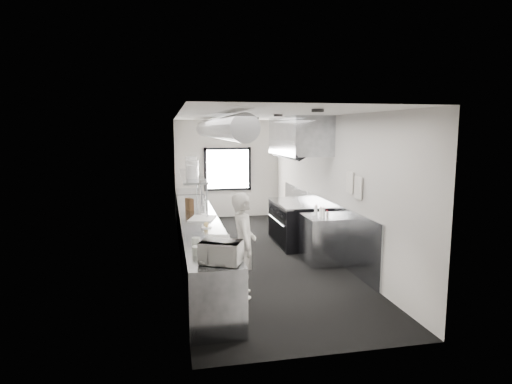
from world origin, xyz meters
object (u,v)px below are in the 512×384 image
bottle_station (321,239)px  microwave (221,252)px  far_work_table (190,208)px  plate_stack_d (191,165)px  cutting_board (202,218)px  squeeze_bottle_c (321,212)px  plate_stack_a (192,172)px  range (295,223)px  small_plate (206,227)px  squeeze_bottle_e (316,210)px  plate_stack_b (192,169)px  line_cook (244,245)px  knife_block (189,204)px  exhaust_hood (299,136)px  squeeze_bottle_b (323,213)px  deli_tub_b (196,241)px  squeeze_bottle_a (327,216)px  squeeze_bottle_d (316,210)px  pass_shelf (192,176)px  prep_counter (200,243)px  plate_stack_c (191,165)px  deli_tub_a (198,250)px

bottle_station → microwave: bearing=-131.8°
far_work_table → plate_stack_d: (-0.03, -1.64, 1.29)m
cutting_board → squeeze_bottle_c: 2.22m
plate_stack_a → range: bearing=11.1°
small_plate → squeeze_bottle_e: size_ratio=1.08×
plate_stack_b → squeeze_bottle_e: 2.64m
line_cook → knife_block: bearing=19.3°
exhaust_hood → plate_stack_a: exhaust_hood is taller
line_cook → squeeze_bottle_b: 2.09m
exhaust_hood → deli_tub_b: bearing=-129.7°
far_work_table → line_cook: size_ratio=0.75×
small_plate → squeeze_bottle_e: (2.21, 0.80, 0.07)m
squeeze_bottle_c → squeeze_bottle_e: bearing=86.5°
small_plate → squeeze_bottle_c: (2.19, 0.50, 0.08)m
microwave → cutting_board: 2.72m
plate_stack_d → squeeze_bottle_a: 3.56m
range → squeeze_bottle_e: squeeze_bottle_e is taller
squeeze_bottle_d → microwave: bearing=-129.2°
exhaust_hood → pass_shelf: exhaust_hood is taller
microwave → squeeze_bottle_b: size_ratio=2.40×
range → plate_stack_d: 2.70m
cutting_board → plate_stack_a: 1.09m
cutting_board → squeeze_bottle_c: (2.20, -0.26, 0.08)m
bottle_station → squeeze_bottle_e: 0.59m
prep_counter → small_plate: 0.88m
line_cook → knife_block: size_ratio=6.61×
cutting_board → plate_stack_b: size_ratio=1.72×
far_work_table → plate_stack_a: 3.20m
plate_stack_d → squeeze_bottle_a: bearing=-48.6°
far_work_table → small_plate: bearing=-89.2°
squeeze_bottle_b → squeeze_bottle_e: squeeze_bottle_b is taller
pass_shelf → far_work_table: bearing=88.9°
microwave → squeeze_bottle_d: size_ratio=2.65×
far_work_table → plate_stack_c: size_ratio=3.28×
microwave → deli_tub_a: (-0.25, 0.43, -0.08)m
small_plate → line_cook: bearing=-58.6°
prep_counter → plate_stack_a: bearing=95.3°
prep_counter → range: (2.19, 1.20, 0.02)m
plate_stack_b → plate_stack_d: (0.02, 0.99, 0.01)m
plate_stack_a → squeeze_bottle_e: bearing=-16.6°
prep_counter → squeeze_bottle_d: (2.23, -0.05, 0.54)m
plate_stack_b → squeeze_bottle_c: size_ratio=1.88×
line_cook → squeeze_bottle_d: 2.26m
squeeze_bottle_d → knife_block: bearing=156.9°
prep_counter → small_plate: (0.06, -0.74, 0.46)m
exhaust_hood → line_cook: exhaust_hood is taller
squeeze_bottle_a → squeeze_bottle_b: size_ratio=0.82×
deli_tub_a → squeeze_bottle_e: size_ratio=0.96×
small_plate → cutting_board: cutting_board is taller
deli_tub_b → prep_counter: bearing=84.2°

